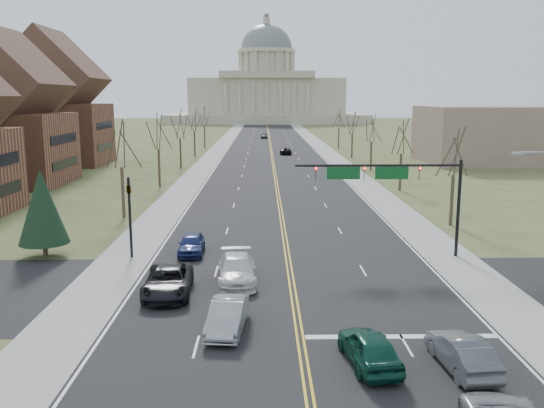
{
  "coord_description": "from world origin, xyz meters",
  "views": [
    {
      "loc": [
        -1.8,
        -27.59,
        11.64
      ],
      "look_at": [
        -1.08,
        18.83,
        3.0
      ],
      "focal_mm": 38.0,
      "sensor_mm": 36.0,
      "label": 1
    }
  ],
  "objects_px": {
    "car_sb_inner_second": "(237,270)",
    "car_nb_inner_lead": "(369,348)",
    "signal_left": "(130,208)",
    "car_sb_inner_lead": "(227,316)",
    "car_far_nb": "(286,151)",
    "signal_mast": "(391,180)",
    "car_sb_outer_second": "(192,244)",
    "car_far_sb": "(264,136)",
    "car_sb_outer_lead": "(168,281)",
    "car_nb_outer_lead": "(462,352)"
  },
  "relations": [
    {
      "from": "car_sb_outer_second",
      "to": "car_far_nb",
      "type": "height_order",
      "value": "car_sb_outer_second"
    },
    {
      "from": "signal_mast",
      "to": "car_sb_outer_lead",
      "type": "xyz_separation_m",
      "value": [
        -14.95,
        -8.11,
        -4.93
      ]
    },
    {
      "from": "car_sb_inner_lead",
      "to": "car_sb_outer_lead",
      "type": "distance_m",
      "value": 6.75
    },
    {
      "from": "car_far_nb",
      "to": "car_nb_inner_lead",
      "type": "bearing_deg",
      "value": 90.02
    },
    {
      "from": "car_sb_inner_lead",
      "to": "car_far_nb",
      "type": "height_order",
      "value": "car_sb_inner_lead"
    },
    {
      "from": "car_far_nb",
      "to": "signal_mast",
      "type": "bearing_deg",
      "value": 93.4
    },
    {
      "from": "car_sb_outer_lead",
      "to": "car_far_sb",
      "type": "xyz_separation_m",
      "value": [
        6.03,
        132.51,
        -0.02
      ]
    },
    {
      "from": "car_nb_outer_lead",
      "to": "car_sb_outer_second",
      "type": "distance_m",
      "value": 23.5
    },
    {
      "from": "car_nb_inner_lead",
      "to": "car_sb_outer_second",
      "type": "height_order",
      "value": "car_nb_inner_lead"
    },
    {
      "from": "car_sb_outer_second",
      "to": "car_far_sb",
      "type": "bearing_deg",
      "value": 86.03
    },
    {
      "from": "car_nb_outer_lead",
      "to": "car_sb_inner_second",
      "type": "distance_m",
      "value": 15.81
    },
    {
      "from": "car_sb_inner_lead",
      "to": "car_far_nb",
      "type": "relative_size",
      "value": 0.95
    },
    {
      "from": "car_nb_inner_lead",
      "to": "car_far_sb",
      "type": "bearing_deg",
      "value": -96.15
    },
    {
      "from": "car_nb_inner_lead",
      "to": "car_sb_outer_lead",
      "type": "relative_size",
      "value": 0.8
    },
    {
      "from": "car_sb_inner_second",
      "to": "car_sb_outer_second",
      "type": "relative_size",
      "value": 1.28
    },
    {
      "from": "signal_left",
      "to": "car_sb_inner_lead",
      "type": "height_order",
      "value": "signal_left"
    },
    {
      "from": "signal_left",
      "to": "car_sb_inner_second",
      "type": "bearing_deg",
      "value": -36.52
    },
    {
      "from": "car_sb_inner_second",
      "to": "car_far_nb",
      "type": "height_order",
      "value": "car_sb_inner_second"
    },
    {
      "from": "car_sb_outer_lead",
      "to": "car_sb_outer_second",
      "type": "xyz_separation_m",
      "value": [
        0.3,
        9.04,
        -0.05
      ]
    },
    {
      "from": "car_sb_inner_second",
      "to": "car_nb_inner_lead",
      "type": "bearing_deg",
      "value": -64.8
    },
    {
      "from": "signal_mast",
      "to": "car_sb_inner_second",
      "type": "bearing_deg",
      "value": -151.52
    },
    {
      "from": "car_sb_outer_lead",
      "to": "car_nb_inner_lead",
      "type": "bearing_deg",
      "value": -45.23
    },
    {
      "from": "car_sb_outer_second",
      "to": "car_sb_outer_lead",
      "type": "bearing_deg",
      "value": -93.22
    },
    {
      "from": "car_nb_outer_lead",
      "to": "car_sb_inner_second",
      "type": "xyz_separation_m",
      "value": [
        -10.27,
        12.02,
        0.07
      ]
    },
    {
      "from": "signal_left",
      "to": "car_nb_inner_lead",
      "type": "height_order",
      "value": "signal_left"
    },
    {
      "from": "signal_mast",
      "to": "car_far_nb",
      "type": "distance_m",
      "value": 78.08
    },
    {
      "from": "car_sb_outer_lead",
      "to": "car_sb_inner_second",
      "type": "bearing_deg",
      "value": 25.42
    },
    {
      "from": "car_nb_outer_lead",
      "to": "car_sb_outer_lead",
      "type": "distance_m",
      "value": 17.35
    },
    {
      "from": "car_nb_inner_lead",
      "to": "car_nb_outer_lead",
      "type": "bearing_deg",
      "value": 165.34
    },
    {
      "from": "car_sb_inner_second",
      "to": "signal_left",
      "type": "bearing_deg",
      "value": 139.95
    },
    {
      "from": "signal_left",
      "to": "car_sb_outer_lead",
      "type": "xyz_separation_m",
      "value": [
        4.0,
        -8.11,
        -2.88
      ]
    },
    {
      "from": "signal_left",
      "to": "car_sb_inner_lead",
      "type": "relative_size",
      "value": 1.26
    },
    {
      "from": "car_sb_inner_second",
      "to": "car_sb_outer_lead",
      "type": "bearing_deg",
      "value": -155.09
    },
    {
      "from": "car_sb_inner_second",
      "to": "car_far_sb",
      "type": "bearing_deg",
      "value": 85.59
    },
    {
      "from": "car_sb_inner_lead",
      "to": "car_far_nb",
      "type": "xyz_separation_m",
      "value": [
        6.51,
        91.42,
        -0.09
      ]
    },
    {
      "from": "car_sb_outer_second",
      "to": "car_far_sb",
      "type": "distance_m",
      "value": 123.61
    },
    {
      "from": "car_sb_inner_lead",
      "to": "car_far_nb",
      "type": "bearing_deg",
      "value": 91.37
    },
    {
      "from": "signal_mast",
      "to": "car_far_nb",
      "type": "bearing_deg",
      "value": 93.35
    },
    {
      "from": "car_nb_inner_lead",
      "to": "car_far_nb",
      "type": "height_order",
      "value": "car_nb_inner_lead"
    },
    {
      "from": "signal_mast",
      "to": "car_sb_inner_lead",
      "type": "distance_m",
      "value": 18.25
    },
    {
      "from": "signal_mast",
      "to": "signal_left",
      "type": "bearing_deg",
      "value": 180.0
    },
    {
      "from": "signal_left",
      "to": "car_sb_inner_second",
      "type": "xyz_separation_m",
      "value": [
        8.01,
        -5.93,
        -2.86
      ]
    },
    {
      "from": "signal_mast",
      "to": "car_nb_inner_lead",
      "type": "distance_m",
      "value": 18.75
    },
    {
      "from": "car_sb_outer_lead",
      "to": "car_far_sb",
      "type": "bearing_deg",
      "value": 84.37
    },
    {
      "from": "car_sb_inner_lead",
      "to": "car_far_sb",
      "type": "distance_m",
      "value": 138.05
    },
    {
      "from": "car_sb_outer_lead",
      "to": "car_sb_inner_second",
      "type": "relative_size",
      "value": 1.02
    },
    {
      "from": "car_sb_outer_second",
      "to": "car_sb_inner_lead",
      "type": "bearing_deg",
      "value": -77.5
    },
    {
      "from": "signal_mast",
      "to": "car_nb_inner_lead",
      "type": "bearing_deg",
      "value": -104.74
    },
    {
      "from": "car_sb_outer_second",
      "to": "car_nb_inner_lead",
      "type": "bearing_deg",
      "value": -62.71
    },
    {
      "from": "car_far_sb",
      "to": "car_sb_inner_second",
      "type": "bearing_deg",
      "value": -93.62
    }
  ]
}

